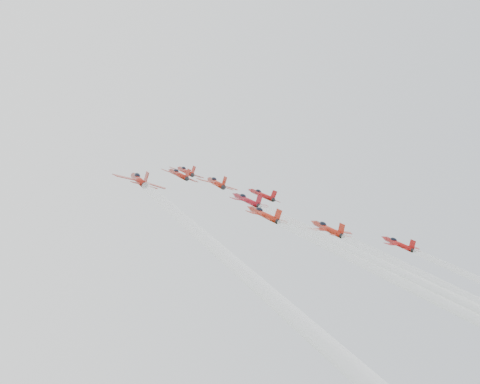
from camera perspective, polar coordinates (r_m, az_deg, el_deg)
jet_lead at (r=152.03m, az=-5.19°, el=1.98°), size 9.50×11.99×8.21m
jet_row2_left at (r=137.34m, az=-5.86°, el=1.70°), size 9.30×11.74×8.04m
jet_row2_center at (r=144.21m, az=-2.31°, el=0.90°), size 10.63×13.41×9.19m
jet_row2_right at (r=149.73m, az=2.08°, el=-0.24°), size 9.51×12.00×8.22m
jet_center at (r=88.58m, az=13.72°, el=-7.01°), size 9.11×83.68×54.80m
jet_rear_farleft at (r=62.73m, az=2.68°, el=-6.79°), size 9.44×86.80×56.85m
jet_rear_left at (r=74.85m, az=17.96°, el=-9.75°), size 8.66×79.60×52.13m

